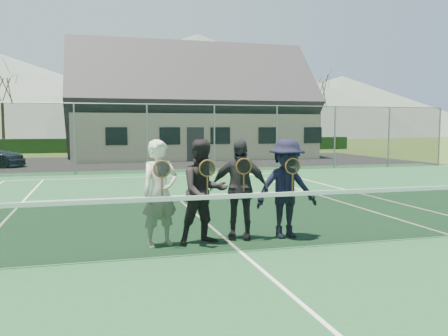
# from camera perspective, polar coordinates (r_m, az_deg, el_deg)

# --- Properties ---
(ground) EXTENTS (220.00, 220.00, 0.00)m
(ground) POSITION_cam_1_polar(r_m,az_deg,el_deg) (27.33, -10.65, 0.64)
(ground) COLOR #344E1B
(ground) RESTS_ON ground
(court_surface) EXTENTS (30.00, 30.00, 0.02)m
(court_surface) POSITION_cam_1_polar(r_m,az_deg,el_deg) (7.77, 1.94, -10.12)
(court_surface) COLOR #1C4C2B
(court_surface) RESTS_ON ground
(tarmac_carpark) EXTENTS (40.00, 12.00, 0.01)m
(tarmac_carpark) POSITION_cam_1_polar(r_m,az_deg,el_deg) (27.29, -19.05, 0.46)
(tarmac_carpark) COLOR black
(tarmac_carpark) RESTS_ON ground
(hedge_row) EXTENTS (40.00, 1.20, 1.10)m
(hedge_row) POSITION_cam_1_polar(r_m,az_deg,el_deg) (39.25, -12.13, 2.72)
(hedge_row) COLOR black
(hedge_row) RESTS_ON ground
(hill_centre) EXTENTS (120.00, 120.00, 22.00)m
(hill_centre) POSITION_cam_1_polar(r_m,az_deg,el_deg) (104.93, -3.15, 9.89)
(hill_centre) COLOR #52625A
(hill_centre) RESTS_ON ground
(hill_east) EXTENTS (90.00, 90.00, 14.00)m
(hill_east) POSITION_cam_1_polar(r_m,az_deg,el_deg) (117.21, 13.97, 7.28)
(hill_east) COLOR #54645A
(hill_east) RESTS_ON ground
(court_markings) EXTENTS (11.03, 23.83, 0.01)m
(court_markings) POSITION_cam_1_polar(r_m,az_deg,el_deg) (7.76, 1.94, -10.01)
(court_markings) COLOR white
(court_markings) RESTS_ON court_surface
(tennis_net) EXTENTS (11.68, 0.08, 1.10)m
(tennis_net) POSITION_cam_1_polar(r_m,az_deg,el_deg) (7.65, 1.95, -6.29)
(tennis_net) COLOR slate
(tennis_net) RESTS_ON ground
(perimeter_fence) EXTENTS (30.07, 0.07, 3.02)m
(perimeter_fence) POSITION_cam_1_polar(r_m,az_deg,el_deg) (20.78, -9.22, 3.53)
(perimeter_fence) COLOR slate
(perimeter_fence) RESTS_ON ground
(clubhouse) EXTENTS (15.60, 8.20, 7.70)m
(clubhouse) POSITION_cam_1_polar(r_m,az_deg,el_deg) (31.83, -4.11, 8.51)
(clubhouse) COLOR beige
(clubhouse) RESTS_ON ground
(tree_b) EXTENTS (3.20, 3.20, 7.77)m
(tree_b) POSITION_cam_1_polar(r_m,az_deg,el_deg) (40.90, -25.23, 9.80)
(tree_b) COLOR #322012
(tree_b) RESTS_ON ground
(tree_c) EXTENTS (3.20, 3.20, 7.77)m
(tree_c) POSITION_cam_1_polar(r_m,az_deg,el_deg) (40.55, -9.48, 10.25)
(tree_c) COLOR #3B2215
(tree_c) RESTS_ON ground
(tree_d) EXTENTS (3.20, 3.20, 7.77)m
(tree_d) POSITION_cam_1_polar(r_m,az_deg,el_deg) (42.77, 4.18, 10.03)
(tree_d) COLOR #3D2316
(tree_d) RESTS_ON ground
(tree_e) EXTENTS (3.20, 3.20, 7.77)m
(tree_e) POSITION_cam_1_polar(r_m,az_deg,el_deg) (45.13, 11.48, 9.68)
(tree_e) COLOR #3C2715
(tree_e) RESTS_ON ground
(player_a) EXTENTS (0.76, 0.63, 1.80)m
(player_a) POSITION_cam_1_polar(r_m,az_deg,el_deg) (8.05, -7.72, -3.00)
(player_a) COLOR silver
(player_a) RESTS_ON court_surface
(player_b) EXTENTS (0.98, 0.82, 1.80)m
(player_b) POSITION_cam_1_polar(r_m,az_deg,el_deg) (8.14, -2.44, -2.87)
(player_b) COLOR black
(player_b) RESTS_ON court_surface
(player_c) EXTENTS (1.14, 0.80, 1.80)m
(player_c) POSITION_cam_1_polar(r_m,az_deg,el_deg) (8.51, 1.83, -2.52)
(player_c) COLOR #24252A
(player_c) RESTS_ON court_surface
(player_d) EXTENTS (1.18, 0.70, 1.80)m
(player_d) POSITION_cam_1_polar(r_m,az_deg,el_deg) (8.63, 7.51, -2.46)
(player_d) COLOR black
(player_d) RESTS_ON court_surface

